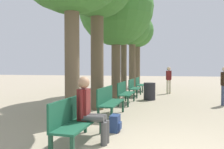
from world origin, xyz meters
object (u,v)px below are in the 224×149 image
at_px(person_seated, 89,108).
at_px(trash_bin, 149,91).
at_px(backpack, 115,123).
at_px(pedestrian_near, 169,78).
at_px(bench_row_1, 109,100).
at_px(bench_row_2, 124,91).
at_px(bench_row_0, 75,118).
at_px(bench_row_4, 139,83).
at_px(tree_row_2, 116,9).
at_px(tree_row_5, 137,32).
at_px(tree_row_4, 132,28).
at_px(tree_row_3, 124,16).
at_px(bench_row_3, 133,87).

relative_size(person_seated, trash_bin, 1.63).
distance_m(backpack, pedestrian_near, 8.42).
height_order(bench_row_1, bench_row_2, same).
relative_size(bench_row_0, bench_row_4, 1.00).
relative_size(tree_row_2, trash_bin, 7.76).
xyz_separation_m(bench_row_4, trash_bin, (0.93, -3.67, -0.12)).
relative_size(tree_row_5, pedestrian_near, 3.80).
relative_size(tree_row_2, tree_row_4, 1.08).
bearing_deg(trash_bin, person_seated, -96.26).
xyz_separation_m(tree_row_2, tree_row_5, (0.00, 7.72, 0.09)).
height_order(bench_row_4, pedestrian_near, pedestrian_near).
relative_size(tree_row_2, person_seated, 4.75).
relative_size(backpack, pedestrian_near, 0.25).
xyz_separation_m(tree_row_4, tree_row_5, (0.00, 2.60, 0.13)).
bearing_deg(bench_row_1, tree_row_5, 93.51).
xyz_separation_m(tree_row_4, trash_bin, (1.66, -5.24, -3.98)).
bearing_deg(bench_row_4, tree_row_3, -114.81).
xyz_separation_m(bench_row_4, tree_row_3, (-0.72, -1.56, 4.03)).
bearing_deg(tree_row_5, tree_row_4, -90.00).
bearing_deg(backpack, bench_row_1, 110.42).
bearing_deg(pedestrian_near, bench_row_1, -105.14).
height_order(bench_row_2, tree_row_2, tree_row_2).
bearing_deg(trash_bin, bench_row_2, -123.71).
bearing_deg(backpack, tree_row_4, 96.85).
bearing_deg(bench_row_3, bench_row_2, -90.00).
distance_m(bench_row_3, tree_row_3, 4.21).
bearing_deg(bench_row_2, bench_row_1, -90.00).
bearing_deg(tree_row_3, bench_row_0, -85.20).
xyz_separation_m(tree_row_2, tree_row_3, (0.00, 2.00, 0.13)).
height_order(bench_row_1, person_seated, person_seated).
bearing_deg(tree_row_4, trash_bin, -72.45).
distance_m(bench_row_1, tree_row_2, 5.67).
bearing_deg(pedestrian_near, tree_row_2, -133.11).
relative_size(person_seated, pedestrian_near, 0.84).
bearing_deg(pedestrian_near, bench_row_3, -137.09).
relative_size(backpack, trash_bin, 0.48).
height_order(bench_row_0, bench_row_3, same).
bearing_deg(tree_row_5, bench_row_1, -86.49).
distance_m(bench_row_4, trash_bin, 3.79).
relative_size(bench_row_3, pedestrian_near, 1.04).
bearing_deg(bench_row_3, tree_row_3, 126.44).
distance_m(bench_row_0, bench_row_2, 5.07).
xyz_separation_m(tree_row_2, pedestrian_near, (2.55, 2.73, -3.51)).
relative_size(bench_row_4, tree_row_2, 0.26).
bearing_deg(tree_row_5, trash_bin, -78.06).
distance_m(bench_row_2, trash_bin, 1.69).
height_order(tree_row_2, tree_row_5, tree_row_2).
bearing_deg(tree_row_3, trash_bin, -51.89).
xyz_separation_m(bench_row_1, backpack, (0.56, -1.51, -0.33)).
bearing_deg(tree_row_2, bench_row_1, -79.90).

